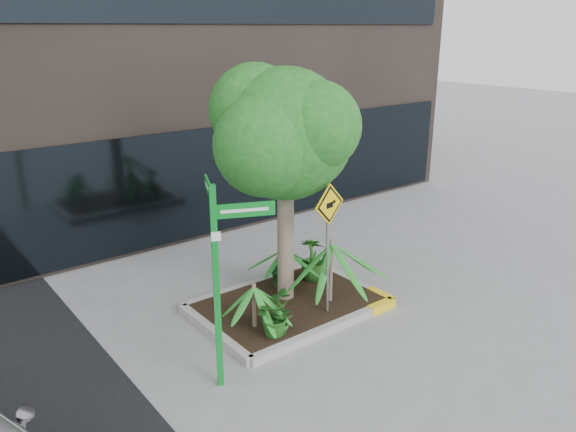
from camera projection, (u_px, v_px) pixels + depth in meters
ground at (290, 318)px, 10.01m from camera, size 80.00×80.00×0.00m
planter at (291, 304)px, 10.32m from camera, size 3.35×2.36×0.15m
tree at (285, 134)px, 9.53m from camera, size 2.92×2.59×4.39m
palm_front at (331, 244)px, 10.00m from camera, size 1.34×1.34×1.49m
palm_left at (254, 287)px, 9.23m from camera, size 0.87×0.87×0.97m
palm_back at (284, 250)px, 10.79m from camera, size 0.87×0.87×0.96m
shrub_a at (273, 315)px, 9.10m from camera, size 0.85×0.85×0.70m
shrub_b at (313, 258)px, 11.08m from camera, size 0.70×0.70×0.89m
shrub_c at (283, 316)px, 9.10m from camera, size 0.46×0.46×0.66m
shrub_d at (282, 267)px, 10.81m from camera, size 0.61×0.61×0.79m
street_sign_post at (219, 265)px, 7.63m from camera, size 0.82×1.11×3.01m
cattle_sign at (329, 227)px, 9.46m from camera, size 0.72×0.14×2.35m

